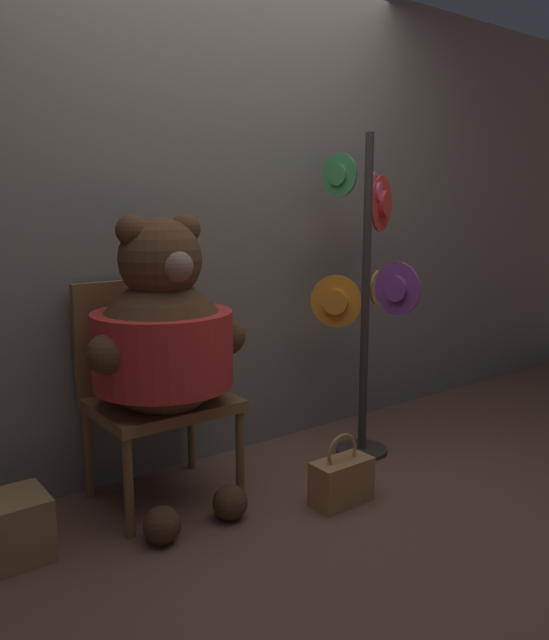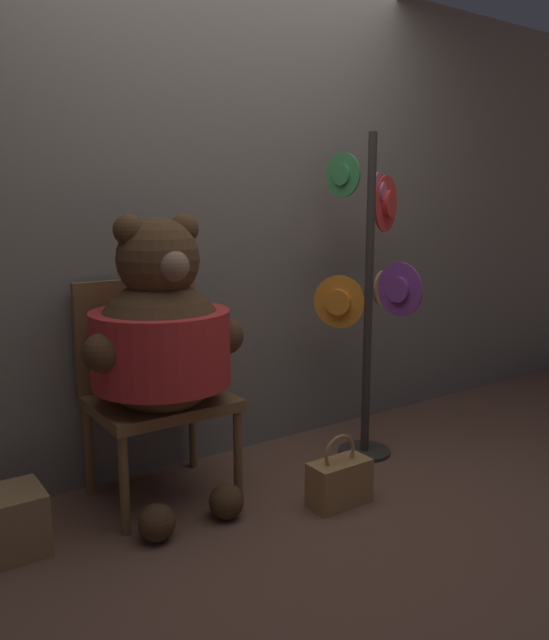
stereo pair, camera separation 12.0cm
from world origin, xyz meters
name	(u,v)px [view 1 (the left image)]	position (x,y,z in m)	size (l,w,h in m)	color
ground_plane	(283,498)	(0.00, 0.00, 0.00)	(14.00, 14.00, 0.00)	brown
wall_back	(204,217)	(0.00, 0.67, 1.27)	(8.00, 0.10, 2.54)	slate
chair	(152,381)	(-0.44, 0.41, 0.54)	(0.60, 0.50, 0.99)	brown
teddy_bear	(164,340)	(-0.46, 0.24, 0.76)	(0.72, 0.64, 1.29)	#4C331E
hat_display_rack	(366,279)	(0.71, 0.21, 0.94)	(0.48, 0.63, 1.69)	#332D28
handbag_on_ground	(342,480)	(0.18, -0.19, 0.11)	(0.28, 0.14, 0.33)	#A87A47
wooden_crate	(14,528)	(-1.12, 0.22, 0.12)	(0.25, 0.25, 0.25)	#937047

